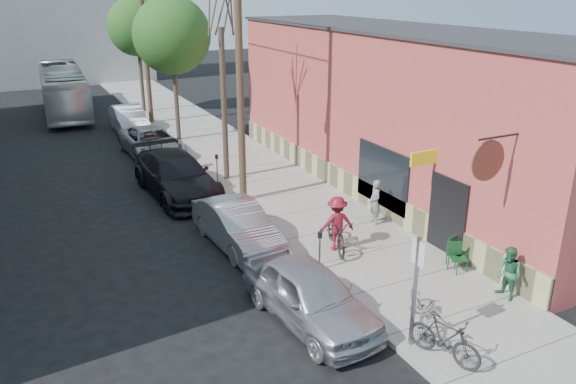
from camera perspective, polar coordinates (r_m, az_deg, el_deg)
name	(u,v)px	position (r m, az deg, el deg)	size (l,w,h in m)	color
ground	(245,286)	(16.45, -4.34, -9.50)	(120.00, 120.00, 0.00)	black
sidewalk	(240,163)	(27.30, -4.91, 2.98)	(4.50, 58.00, 0.15)	#98958D
cafe_building	(400,111)	(23.68, 11.28, 8.06)	(6.60, 20.20, 6.61)	#B44743
end_cap_building	(37,12)	(55.43, -24.16, 16.37)	(18.00, 8.00, 12.00)	#ADABA7
sign_post	(416,282)	(13.20, 12.84, -8.88)	(0.07, 0.45, 2.80)	slate
parking_meter_near	(320,245)	(16.59, 3.25, -5.36)	(0.14, 0.14, 1.24)	slate
parking_meter_far	(217,164)	(24.20, -7.23, 2.87)	(0.14, 0.14, 1.24)	slate
utility_pole_near	(238,65)	(21.05, -5.10, 12.70)	(3.57, 0.28, 10.00)	#503A28
utility_pole_far	(144,36)	(35.46, -14.38, 15.12)	(1.80, 0.28, 10.00)	#503A28
tree_bare	(224,106)	(24.11, -6.52, 8.68)	(0.24, 0.24, 6.43)	#44392C
tree_leafy_mid	(172,35)	(30.85, -11.71, 15.31)	(4.05, 4.05, 7.59)	#44392C
tree_leafy_far	(137,27)	(38.95, -15.11, 15.90)	(3.77, 3.77, 7.39)	#44392C
patio_chair_a	(456,252)	(17.74, 16.74, -5.89)	(0.50, 0.50, 0.88)	#113E1B
patio_chair_b	(458,258)	(17.42, 16.91, -6.40)	(0.50, 0.50, 0.88)	#113E1B
patron_grey	(375,202)	(20.03, 8.83, -1.02)	(0.59, 0.39, 1.62)	gray
patron_green	(509,274)	(16.29, 21.52, -7.72)	(0.73, 0.57, 1.49)	#2A6945
cyclist	(337,223)	(17.92, 4.98, -3.17)	(1.16, 0.66, 1.79)	maroon
cyclist_bike	(336,233)	(18.06, 4.95, -4.15)	(0.75, 2.14, 1.12)	black
parked_bike_a	(445,339)	(13.49, 15.62, -14.15)	(0.51, 1.81, 1.09)	black
parked_bike_b	(419,307)	(14.56, 13.21, -11.28)	(0.68, 1.95, 1.03)	gray
car_0	(310,294)	(14.49, 2.22, -10.35)	(1.83, 4.54, 1.55)	#A9A9B0
car_1	(237,226)	(18.55, -5.18, -3.42)	(1.54, 4.41, 1.45)	gray
car_2	(176,175)	(23.39, -11.27, 1.67)	(2.37, 5.83, 1.69)	black
car_3	(152,143)	(29.14, -13.68, 4.91)	(2.39, 5.19, 1.44)	#929499
car_4	(129,120)	(34.31, -15.84, 7.08)	(1.64, 4.70, 1.55)	#BBBBC3
bus	(63,90)	(40.89, -21.85, 9.57)	(2.64, 11.27, 3.14)	silver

